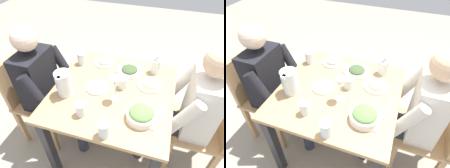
# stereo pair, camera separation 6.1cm
# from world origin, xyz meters

# --- Properties ---
(ground_plane) EXTENTS (8.00, 8.00, 0.00)m
(ground_plane) POSITION_xyz_m (0.00, 0.00, 0.00)
(ground_plane) COLOR gray
(dining_table) EXTENTS (0.90, 0.90, 0.75)m
(dining_table) POSITION_xyz_m (0.00, 0.00, 0.62)
(dining_table) COLOR tan
(dining_table) RESTS_ON ground_plane
(chair_near) EXTENTS (0.40, 0.40, 0.90)m
(chair_near) POSITION_xyz_m (0.05, -0.75, 0.51)
(chair_near) COLOR tan
(chair_near) RESTS_ON ground_plane
(chair_far) EXTENTS (0.40, 0.40, 0.90)m
(chair_far) POSITION_xyz_m (-0.04, 0.75, 0.51)
(chair_far) COLOR tan
(chair_far) RESTS_ON ground_plane
(diner_near) EXTENTS (0.48, 0.53, 1.19)m
(diner_near) POSITION_xyz_m (0.05, -0.55, 0.66)
(diner_near) COLOR silver
(diner_near) RESTS_ON ground_plane
(diner_far) EXTENTS (0.48, 0.53, 1.19)m
(diner_far) POSITION_xyz_m (-0.04, 0.55, 0.66)
(diner_far) COLOR black
(diner_far) RESTS_ON ground_plane
(water_pitcher) EXTENTS (0.16, 0.12, 0.19)m
(water_pitcher) POSITION_xyz_m (-0.13, 0.33, 0.84)
(water_pitcher) COLOR silver
(water_pitcher) RESTS_ON dining_table
(salad_bowl) EXTENTS (0.19, 0.19, 0.09)m
(salad_bowl) POSITION_xyz_m (-0.21, -0.25, 0.79)
(salad_bowl) COLOR white
(salad_bowl) RESTS_ON dining_table
(plate_fries) EXTENTS (0.19, 0.19, 0.04)m
(plate_fries) POSITION_xyz_m (0.13, -0.26, 0.76)
(plate_fries) COLOR white
(plate_fries) RESTS_ON dining_table
(plate_beans) EXTENTS (0.18, 0.18, 0.05)m
(plate_beans) POSITION_xyz_m (0.32, 0.18, 0.76)
(plate_beans) COLOR white
(plate_beans) RESTS_ON dining_table
(plate_dolmas) EXTENTS (0.22, 0.22, 0.04)m
(plate_dolmas) POSITION_xyz_m (0.27, -0.07, 0.76)
(plate_dolmas) COLOR white
(plate_dolmas) RESTS_ON dining_table
(plate_yoghurt) EXTENTS (0.17, 0.17, 0.04)m
(plate_yoghurt) POSITION_xyz_m (-0.02, 0.12, 0.76)
(plate_yoghurt) COLOR white
(plate_yoghurt) RESTS_ON dining_table
(water_glass_far_right) EXTENTS (0.07, 0.07, 0.11)m
(water_glass_far_right) POSITION_xyz_m (0.25, 0.37, 0.80)
(water_glass_far_right) COLOR silver
(water_glass_far_right) RESTS_ON dining_table
(water_glass_near_left) EXTENTS (0.07, 0.07, 0.09)m
(water_glass_near_left) POSITION_xyz_m (0.05, -0.06, 0.79)
(water_glass_near_left) COLOR silver
(water_glass_near_left) RESTS_ON dining_table
(water_glass_far_left) EXTENTS (0.07, 0.07, 0.11)m
(water_glass_far_left) POSITION_xyz_m (-0.40, -0.06, 0.80)
(water_glass_far_left) COLOR silver
(water_glass_far_left) RESTS_ON dining_table
(water_glass_center) EXTENTS (0.07, 0.07, 0.10)m
(water_glass_center) POSITION_xyz_m (-0.29, 0.13, 0.79)
(water_glass_center) COLOR silver
(water_glass_center) RESTS_ON dining_table
(wine_glass) EXTENTS (0.08, 0.08, 0.20)m
(wine_glass) POSITION_xyz_m (-0.09, -0.04, 0.89)
(wine_glass) COLOR silver
(wine_glass) RESTS_ON dining_table
(oil_carafe) EXTENTS (0.08, 0.08, 0.16)m
(oil_carafe) POSITION_xyz_m (0.32, -0.27, 0.80)
(oil_carafe) COLOR silver
(oil_carafe) RESTS_ON dining_table
(fork_near) EXTENTS (0.17, 0.04, 0.01)m
(fork_near) POSITION_xyz_m (-0.20, -0.34, 0.75)
(fork_near) COLOR silver
(fork_near) RESTS_ON dining_table
(knife_near) EXTENTS (0.19, 0.04, 0.01)m
(knife_near) POSITION_xyz_m (-0.07, -0.38, 0.75)
(knife_near) COLOR silver
(knife_near) RESTS_ON dining_table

